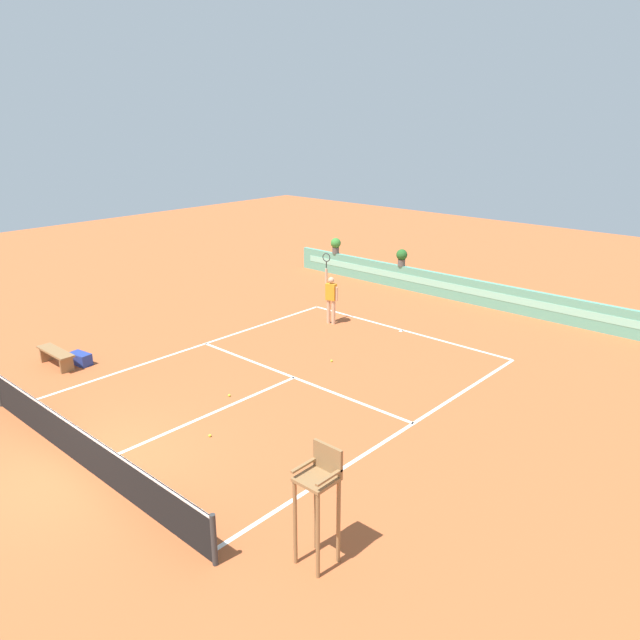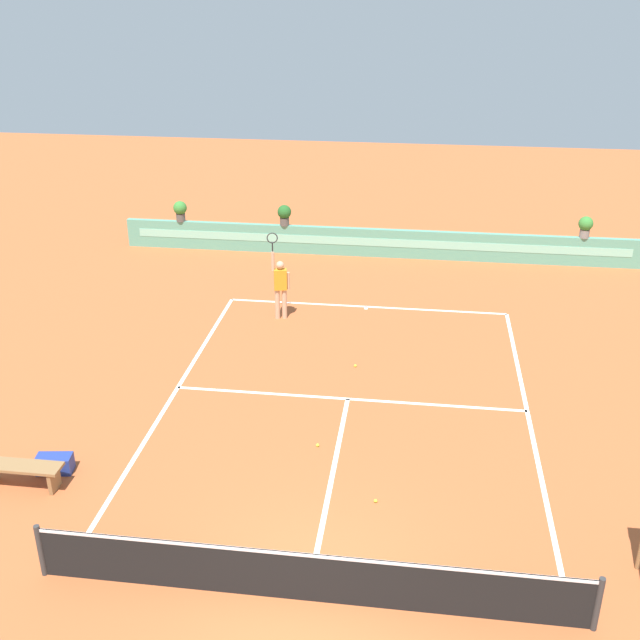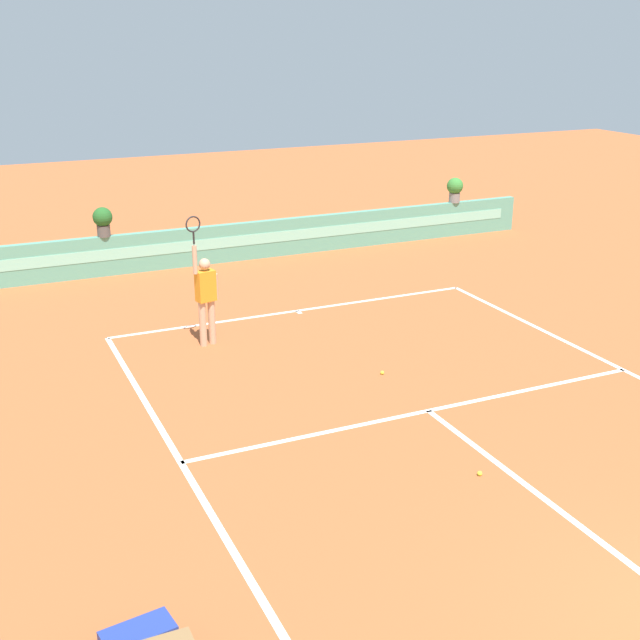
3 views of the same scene
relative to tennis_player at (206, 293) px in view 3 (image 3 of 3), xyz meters
name	(u,v)px [view 3 (image 3 of 3)]	position (x,y,z in m)	size (l,w,h in m)	color
ground_plane	(442,421)	(2.38, -4.74, -1.05)	(60.00, 60.00, 0.00)	#B2562D
court_lines	(418,403)	(2.38, -4.02, -1.05)	(8.32, 11.94, 0.01)	white
back_wall_barrier	(231,243)	(2.38, 5.65, -0.55)	(18.00, 0.21, 1.00)	#599E84
tennis_player	(206,293)	(0.00, 0.00, 0.00)	(0.61, 0.29, 2.58)	tan
tennis_ball_near_baseline	(382,373)	(2.40, -2.72, -1.02)	(0.07, 0.07, 0.07)	#CCE033
tennis_ball_mid_court	(480,473)	(1.95, -6.40, -1.02)	(0.07, 0.07, 0.07)	#CCE033
potted_plant_far_right	(455,188)	(9.30, 5.65, 0.36)	(0.48, 0.48, 0.72)	gray
potted_plant_left	(103,220)	(-0.88, 5.65, 0.36)	(0.48, 0.48, 0.72)	#514C47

